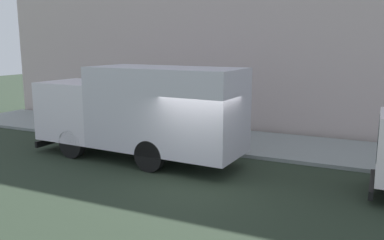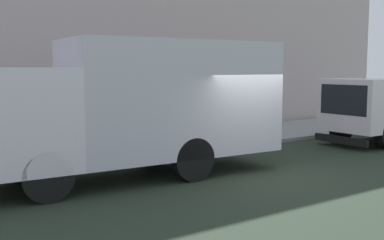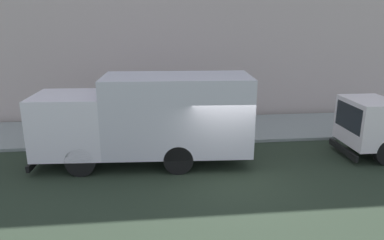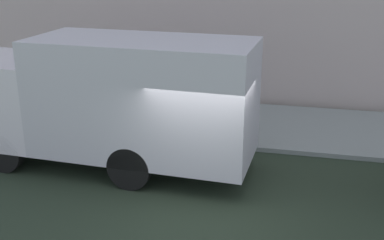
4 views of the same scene
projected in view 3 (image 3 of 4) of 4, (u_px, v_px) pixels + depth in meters
The scene contains 5 objects.
ground at pixel (227, 173), 12.74m from camera, with size 80.00×80.00×0.00m, color #232E21.
sidewalk at pixel (206, 129), 17.51m from camera, with size 4.05×30.00×0.13m, color gray.
large_utility_truck at pixel (148, 117), 13.15m from camera, with size 2.74×7.99×3.32m.
pedestrian_walking at pixel (93, 117), 16.06m from camera, with size 0.38×0.38×1.65m.
traffic_cone_orange at pixel (37, 135), 15.31m from camera, with size 0.50×0.50×0.72m, color orange.
Camera 3 is at (-11.50, 2.48, 5.38)m, focal length 33.64 mm.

